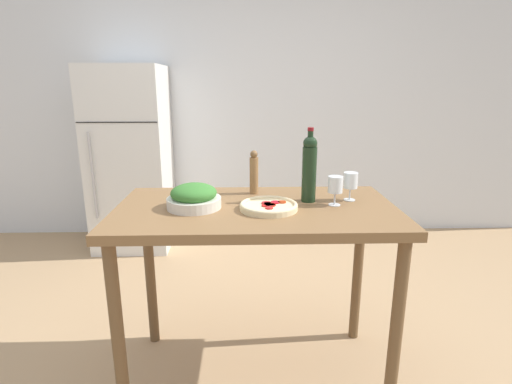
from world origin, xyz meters
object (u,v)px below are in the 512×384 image
at_px(wine_glass_far, 351,182).
at_px(homemade_pizza, 269,206).
at_px(wine_glass_near, 335,186).
at_px(pepper_mill, 254,173).
at_px(refrigerator, 131,159).
at_px(wine_bottle, 309,167).
at_px(salad_bowl, 194,197).

distance_m(wine_glass_far, homemade_pizza, 0.44).
relative_size(wine_glass_near, pepper_mill, 0.61).
distance_m(refrigerator, wine_glass_near, 2.33).
distance_m(wine_glass_near, pepper_mill, 0.44).
relative_size(wine_bottle, wine_glass_near, 2.57).
height_order(wine_glass_far, salad_bowl, wine_glass_far).
height_order(wine_glass_near, homemade_pizza, wine_glass_near).
bearing_deg(wine_glass_near, wine_bottle, 148.74).
bearing_deg(wine_glass_far, wine_glass_near, -138.87).
bearing_deg(pepper_mill, wine_glass_near, -30.49).
xyz_separation_m(wine_glass_near, salad_bowl, (-0.66, -0.02, -0.04)).
height_order(wine_bottle, pepper_mill, wine_bottle).
xyz_separation_m(pepper_mill, homemade_pizza, (0.06, -0.28, -0.09)).
xyz_separation_m(wine_bottle, wine_glass_near, (0.11, -0.07, -0.08)).
relative_size(pepper_mill, salad_bowl, 0.91).
distance_m(pepper_mill, salad_bowl, 0.38).
bearing_deg(wine_bottle, homemade_pizza, -147.46).
distance_m(refrigerator, wine_bottle, 2.22).
distance_m(wine_glass_far, pepper_mill, 0.49).
bearing_deg(wine_glass_near, salad_bowl, -178.06).
bearing_deg(refrigerator, salad_bowl, -66.35).
bearing_deg(homemade_pizza, salad_bowl, 173.86).
height_order(pepper_mill, salad_bowl, pepper_mill).
height_order(refrigerator, pepper_mill, refrigerator).
relative_size(refrigerator, pepper_mill, 7.19).
bearing_deg(pepper_mill, wine_bottle, -30.15).
xyz_separation_m(salad_bowl, homemade_pizza, (0.35, -0.04, -0.03)).
bearing_deg(wine_bottle, salad_bowl, -170.48).
bearing_deg(homemade_pizza, wine_glass_far, 18.98).
bearing_deg(homemade_pizza, wine_bottle, 32.54).
distance_m(wine_bottle, pepper_mill, 0.31).
relative_size(wine_bottle, pepper_mill, 1.58).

